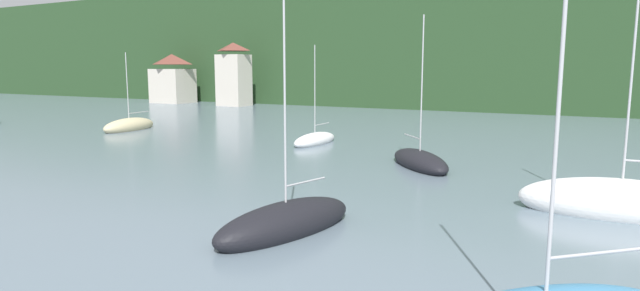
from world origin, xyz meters
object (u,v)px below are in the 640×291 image
(sailboat_mid_1, at_px, (286,223))
(sailboat_far_7, at_px, (315,140))
(shore_building_westcentral, at_px, (234,75))
(sailboat_far_9, at_px, (420,161))
(sailboat_mid_8, at_px, (621,204))
(sailboat_far_10, at_px, (129,126))
(shore_building_west, at_px, (173,79))

(sailboat_mid_1, xyz_separation_m, sailboat_far_7, (-11.00, 21.92, -0.09))
(shore_building_westcentral, xyz_separation_m, sailboat_far_9, (45.84, -39.08, -4.87))
(sailboat_far_7, relative_size, sailboat_far_9, 0.86)
(sailboat_mid_1, relative_size, sailboat_mid_8, 0.75)
(sailboat_far_9, bearing_deg, sailboat_mid_1, -40.99)
(shore_building_westcentral, relative_size, sailboat_far_10, 1.26)
(shore_building_westcentral, relative_size, sailboat_mid_1, 1.10)
(sailboat_mid_8, bearing_deg, sailboat_far_7, -33.16)
(sailboat_far_9, height_order, sailboat_far_10, sailboat_far_9)
(shore_building_west, distance_m, sailboat_mid_8, 86.11)
(sailboat_mid_8, bearing_deg, shore_building_westcentral, -42.35)
(sailboat_far_7, height_order, sailboat_mid_8, sailboat_mid_8)
(shore_building_west, bearing_deg, sailboat_mid_1, -42.73)
(shore_building_west, height_order, sailboat_far_7, shore_building_west)
(shore_building_west, xyz_separation_m, sailboat_far_10, (27.53, -34.59, -3.97))
(sailboat_mid_1, xyz_separation_m, sailboat_mid_8, (11.60, 9.03, 0.14))
(sailboat_mid_1, bearing_deg, sailboat_far_10, -109.22)
(sailboat_mid_1, relative_size, sailboat_far_7, 1.12)
(sailboat_mid_1, bearing_deg, sailboat_mid_8, 141.54)
(shore_building_westcentral, relative_size, sailboat_far_9, 1.05)
(sailboat_far_9, bearing_deg, sailboat_far_10, -139.22)
(sailboat_far_10, bearing_deg, shore_building_west, -150.14)
(shore_building_westcentral, bearing_deg, sailboat_mid_8, -38.89)
(shore_building_westcentral, distance_m, sailboat_mid_8, 73.69)
(shore_building_westcentral, relative_size, sailboat_mid_8, 0.83)
(shore_building_west, distance_m, shore_building_westcentral, 14.92)
(sailboat_mid_8, bearing_deg, shore_building_west, -36.49)
(sailboat_mid_1, distance_m, sailboat_far_9, 16.11)
(sailboat_mid_8, bearing_deg, sailboat_far_9, -35.32)
(shore_building_west, xyz_separation_m, sailboat_mid_1, (60.53, -55.91, -3.97))
(sailboat_mid_8, height_order, sailboat_far_9, sailboat_mid_8)
(sailboat_mid_8, distance_m, sailboat_far_9, 13.43)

